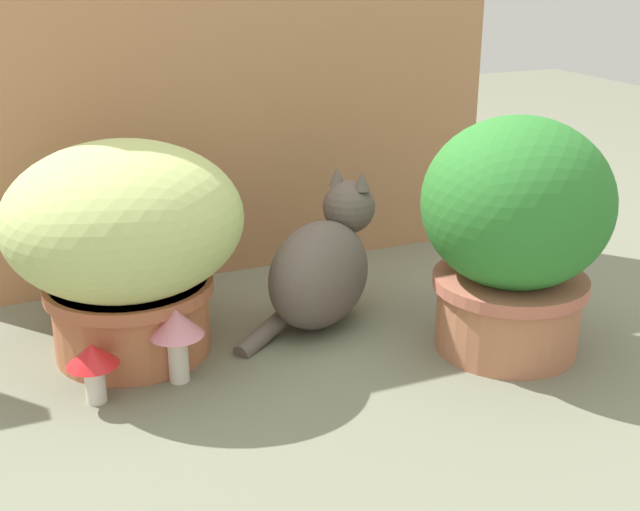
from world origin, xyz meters
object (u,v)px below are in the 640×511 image
Objects in this scene: grass_planter at (125,240)px; leafy_planter at (515,230)px; cat at (324,267)px; mushroom_ornament_pink at (176,329)px; mushroom_ornament_red at (93,361)px.

grass_planter is 0.72m from leafy_planter.
grass_planter is at bearing 157.91° from leafy_planter.
mushroom_ornament_pink is (-0.34, -0.13, -0.02)m from cat.
leafy_planter reaches higher than mushroom_ornament_pink.
mushroom_ornament_pink is (-0.62, 0.12, -0.14)m from leafy_planter.
leafy_planter is 0.64m from mushroom_ornament_pink.
leafy_planter is 0.79m from mushroom_ornament_red.
grass_planter is 4.01× the size of mushroom_ornament_red.
grass_planter reaches higher than cat.
cat is at bearing 138.20° from leafy_planter.
leafy_planter is (0.67, -0.27, 0.01)m from grass_planter.
mushroom_ornament_red is at bearing -120.40° from grass_planter.
grass_planter is 1.17× the size of cat.
cat is 0.36m from mushroom_ornament_pink.
grass_planter is 0.25m from mushroom_ornament_red.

